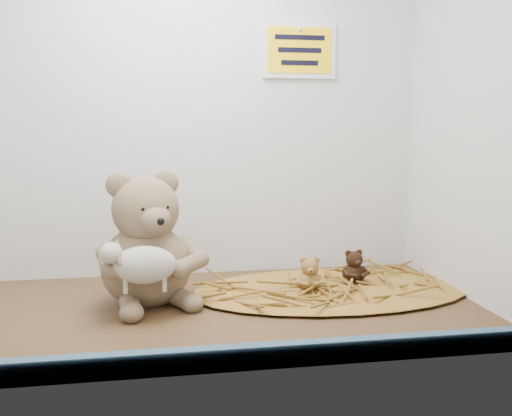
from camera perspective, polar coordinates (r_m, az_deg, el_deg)
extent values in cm
cube|color=#402616|center=(116.30, -7.06, -10.20)|extent=(120.00, 60.00, 0.40)
cube|color=silver|center=(140.72, -7.96, 11.53)|extent=(120.00, 0.40, 90.00)
cube|color=silver|center=(128.11, 21.04, 11.42)|extent=(0.40, 60.00, 90.00)
cube|color=#3A586E|center=(88.71, -6.20, -14.89)|extent=(119.28, 2.20, 3.60)
ellipsoid|color=brown|center=(129.39, 7.61, -8.03)|extent=(63.16, 36.67, 1.22)
cube|color=yellow|center=(145.17, 4.34, 15.44)|extent=(16.00, 1.20, 11.00)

